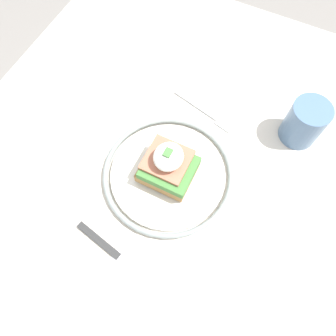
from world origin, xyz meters
TOP-DOWN VIEW (x-y plane):
  - ground_plane at (0.00, 0.00)m, footprint 6.00×6.00m
  - dining_table at (0.00, 0.00)m, footprint 0.91×0.81m
  - plate at (0.03, 0.01)m, footprint 0.24×0.24m
  - sandwich at (0.03, 0.01)m, footprint 0.08×0.09m
  - fork at (-0.13, 0.02)m, footprint 0.05×0.14m
  - knife at (0.20, -0.00)m, footprint 0.05×0.20m
  - cup at (-0.16, 0.20)m, footprint 0.07×0.07m
  - napkin at (0.27, -0.15)m, footprint 0.17×0.17m

SIDE VIEW (x-z plane):
  - ground_plane at x=0.00m, z-range 0.00..0.00m
  - dining_table at x=0.00m, z-range 0.24..0.97m
  - fork at x=-0.13m, z-range 0.72..0.73m
  - knife at x=0.20m, z-range 0.72..0.73m
  - napkin at x=0.27m, z-range 0.72..0.73m
  - plate at x=0.03m, z-range 0.72..0.74m
  - cup at x=-0.16m, z-range 0.72..0.81m
  - sandwich at x=0.03m, z-range 0.73..0.81m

